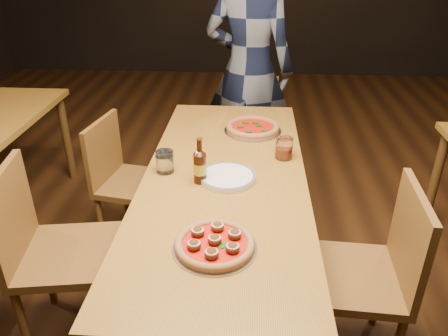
# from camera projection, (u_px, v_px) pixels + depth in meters

# --- Properties ---
(ground) EXTENTS (9.00, 9.00, 0.00)m
(ground) POSITION_uv_depth(u_px,v_px,m) (225.00, 290.00, 2.51)
(ground) COLOR black
(table_main) EXTENTS (0.80, 2.00, 0.75)m
(table_main) POSITION_uv_depth(u_px,v_px,m) (225.00, 188.00, 2.19)
(table_main) COLOR brown
(table_main) RESTS_ON ground
(chair_main_nw) EXTENTS (0.52, 0.52, 0.97)m
(chair_main_nw) POSITION_uv_depth(u_px,v_px,m) (68.00, 253.00, 2.04)
(chair_main_nw) COLOR brown
(chair_main_nw) RESTS_ON ground
(chair_main_sw) EXTENTS (0.47, 0.47, 0.87)m
(chair_main_sw) POSITION_uv_depth(u_px,v_px,m) (135.00, 183.00, 2.72)
(chair_main_sw) COLOR brown
(chair_main_sw) RESTS_ON ground
(chair_main_e) EXTENTS (0.47, 0.47, 0.95)m
(chair_main_e) POSITION_uv_depth(u_px,v_px,m) (352.00, 275.00, 1.92)
(chair_main_e) COLOR brown
(chair_main_e) RESTS_ON ground
(chair_end) EXTENTS (0.43, 0.43, 0.90)m
(chair_end) POSITION_uv_depth(u_px,v_px,m) (248.00, 136.00, 3.32)
(chair_end) COLOR brown
(chair_end) RESTS_ON ground
(pizza_meatball) EXTENTS (0.32, 0.32, 0.06)m
(pizza_meatball) POSITION_uv_depth(u_px,v_px,m) (215.00, 244.00, 1.64)
(pizza_meatball) COLOR #B7B7BF
(pizza_meatball) RESTS_ON table_main
(pizza_margherita) EXTENTS (0.34, 0.34, 0.05)m
(pizza_margherita) POSITION_uv_depth(u_px,v_px,m) (253.00, 128.00, 2.64)
(pizza_margherita) COLOR #B7B7BF
(pizza_margherita) RESTS_ON table_main
(plate_stack) EXTENTS (0.27, 0.27, 0.03)m
(plate_stack) POSITION_uv_depth(u_px,v_px,m) (227.00, 177.00, 2.11)
(plate_stack) COLOR white
(plate_stack) RESTS_ON table_main
(beer_bottle) EXTENTS (0.06, 0.06, 0.22)m
(beer_bottle) POSITION_uv_depth(u_px,v_px,m) (200.00, 167.00, 2.06)
(beer_bottle) COLOR black
(beer_bottle) RESTS_ON table_main
(water_glass) EXTENTS (0.09, 0.09, 0.11)m
(water_glass) POSITION_uv_depth(u_px,v_px,m) (165.00, 162.00, 2.17)
(water_glass) COLOR white
(water_glass) RESTS_ON table_main
(amber_glass) EXTENTS (0.09, 0.09, 0.11)m
(amber_glass) POSITION_uv_depth(u_px,v_px,m) (284.00, 148.00, 2.30)
(amber_glass) COLOR #923510
(amber_glass) RESTS_ON table_main
(diner) EXTENTS (0.74, 0.56, 1.82)m
(diner) POSITION_uv_depth(u_px,v_px,m) (249.00, 71.00, 3.24)
(diner) COLOR black
(diner) RESTS_ON ground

